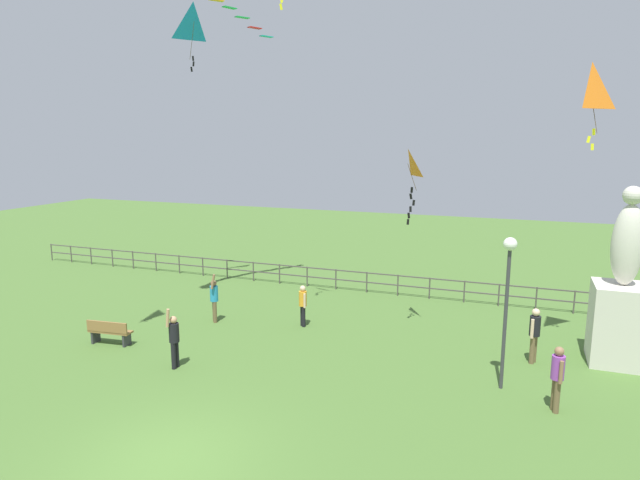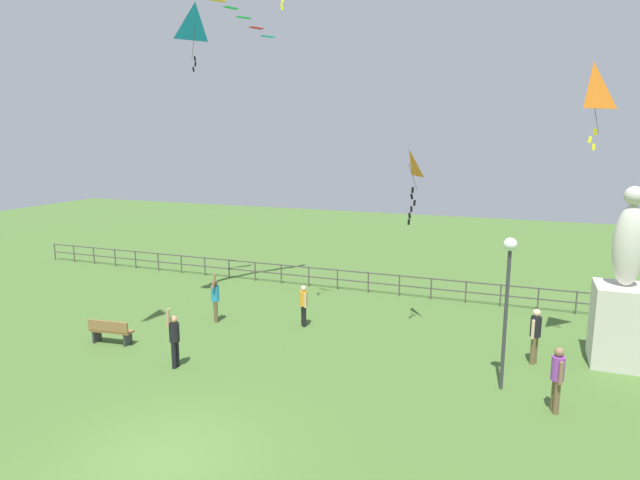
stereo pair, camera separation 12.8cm
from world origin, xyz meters
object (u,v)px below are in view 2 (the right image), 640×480
object	(u,v)px
lamppost	(508,280)
kite_2	(592,88)
kite_4	(409,167)
person_4	(215,297)
person_0	(557,375)
person_1	(304,303)
kite_0	(196,23)
park_bench	(111,331)
statue_monument	(622,307)
person_2	(535,332)
person_3	(174,337)

from	to	relation	value
lamppost	kite_2	bearing A→B (deg)	60.50
kite_4	person_4	bearing A→B (deg)	-168.94
kite_4	kite_2	bearing A→B (deg)	-0.07
person_0	person_1	xyz separation A→B (m)	(-8.42, 3.61, -0.11)
person_0	kite_2	size ratio (longest dim) A/B	0.68
kite_0	kite_4	bearing A→B (deg)	-11.52
park_bench	statue_monument	bearing A→B (deg)	15.39
statue_monument	park_bench	xyz separation A→B (m)	(-15.71, -4.33, -1.36)
statue_monument	lamppost	xyz separation A→B (m)	(-3.25, -3.08, 1.29)
person_1	person_2	world-z (taller)	person_2
person_3	kite_2	bearing A→B (deg)	25.69
park_bench	lamppost	bearing A→B (deg)	5.72
lamppost	person_3	size ratio (longest dim) A/B	2.23
person_4	kite_2	distance (m)	14.36
kite_4	park_bench	bearing A→B (deg)	-152.98
person_4	kite_4	size ratio (longest dim) A/B	0.75
statue_monument	kite_4	world-z (taller)	kite_4
statue_monument	person_0	size ratio (longest dim) A/B	3.16
person_0	person_2	bearing A→B (deg)	99.20
statue_monument	person_1	bearing A→B (deg)	-178.07
kite_0	person_2	bearing A→B (deg)	-12.71
kite_0	statue_monument	bearing A→B (deg)	-7.72
lamppost	kite_4	bearing A→B (deg)	136.00
statue_monument	kite_2	xyz separation A→B (m)	(-1.36, 0.26, 6.47)
lamppost	person_1	bearing A→B (deg)	158.92
park_bench	person_4	world-z (taller)	person_4
person_1	person_3	size ratio (longest dim) A/B	0.81
park_bench	person_2	xyz separation A→B (m)	(13.31, 3.42, 0.54)
lamppost	person_4	distance (m)	10.79
park_bench	person_1	size ratio (longest dim) A/B	0.99
person_4	kite_4	world-z (taller)	kite_4
person_4	kite_0	size ratio (longest dim) A/B	0.72
park_bench	person_3	world-z (taller)	person_3
statue_monument	person_4	xyz separation A→B (m)	(-13.63, -1.09, -0.87)
lamppost	person_0	xyz separation A→B (m)	(1.33, -0.88, -2.12)
person_0	person_2	distance (m)	3.09
person_0	kite_2	xyz separation A→B (m)	(0.55, 4.22, 7.30)
park_bench	kite_0	xyz separation A→B (m)	(-0.43, 6.51, 11.05)
person_2	kite_0	size ratio (longest dim) A/B	0.66
person_0	kite_2	bearing A→B (deg)	82.52
park_bench	person_0	xyz separation A→B (m)	(13.80, 0.37, 0.53)
person_1	kite_0	xyz separation A→B (m)	(-5.82, 2.54, 10.62)
person_0	person_4	size ratio (longest dim) A/B	0.91
person_2	kite_2	distance (m)	7.46
person_0	person_4	bearing A→B (deg)	166.24
statue_monument	kite_2	bearing A→B (deg)	169.22
statue_monument	lamppost	size ratio (longest dim) A/B	1.28
kite_2	person_2	bearing A→B (deg)	-131.87
person_0	person_1	size ratio (longest dim) A/B	1.12
person_0	kite_0	size ratio (longest dim) A/B	0.65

